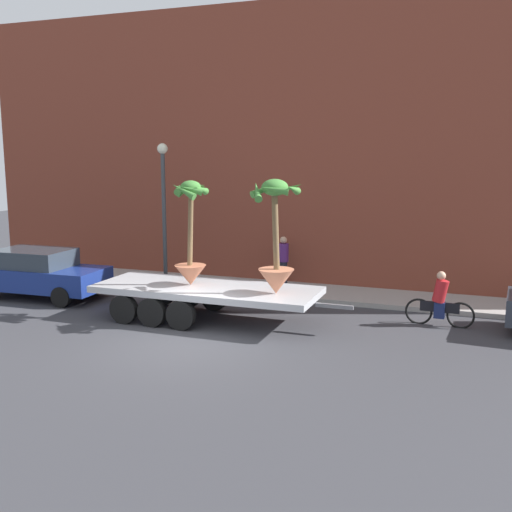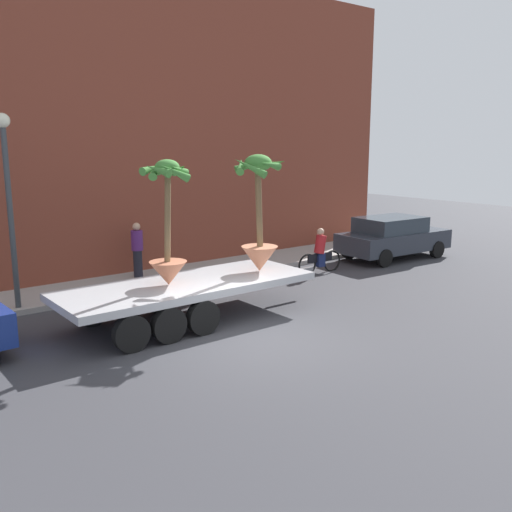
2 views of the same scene
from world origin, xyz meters
TOP-DOWN VIEW (x-y plane):
  - ground_plane at (0.00, 0.00)m, footprint 60.00×60.00m
  - sidewalk at (0.00, 6.10)m, footprint 24.00×2.20m
  - building_facade at (0.00, 7.80)m, footprint 24.00×1.20m
  - flatbed_trailer at (-0.70, 2.05)m, footprint 7.29×2.37m
  - potted_palm_rear at (-0.91, 2.08)m, footprint 1.06×1.13m
  - potted_palm_middle at (1.65, 1.91)m, footprint 1.42×1.41m
  - cyclist at (5.74, 3.77)m, footprint 1.84×0.36m
  - parked_car at (9.55, 3.79)m, footprint 4.50×2.16m
  - pedestrian_near_gate at (0.43, 6.43)m, footprint 0.36×0.36m
  - street_lamp at (-3.51, 5.30)m, footprint 0.36×0.36m

SIDE VIEW (x-z plane):
  - ground_plane at x=0.00m, z-range 0.00..0.00m
  - sidewalk at x=0.00m, z-range 0.00..0.15m
  - cyclist at x=5.74m, z-range -0.10..1.44m
  - flatbed_trailer at x=-0.70m, z-range 0.28..1.26m
  - parked_car at x=9.55m, z-range 0.04..1.62m
  - pedestrian_near_gate at x=0.43m, z-range 0.19..1.90m
  - potted_palm_rear at x=-0.91m, z-range 0.79..3.72m
  - potted_palm_middle at x=1.65m, z-range 0.79..3.81m
  - street_lamp at x=-3.51m, z-range 0.82..5.65m
  - building_facade at x=0.00m, z-range 0.00..9.73m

